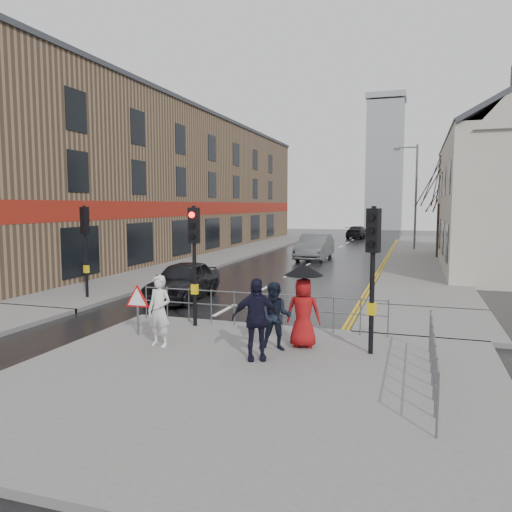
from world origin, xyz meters
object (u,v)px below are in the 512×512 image
Objects in this scene: pedestrian_b at (275,316)px; car_parked at (183,281)px; pedestrian_a at (159,311)px; car_mid at (315,247)px; pedestrian_with_umbrella at (303,302)px; pedestrian_d at (256,319)px.

car_parked is (-5.22, 5.72, -0.23)m from pedestrian_b.
pedestrian_a is 1.08× the size of pedestrian_b.
pedestrian_with_umbrella is at bearing -79.05° from car_mid.
pedestrian_d is 0.36× the size of car_mid.
pedestrian_with_umbrella is at bearing -43.85° from car_parked.
car_parked is (-5.79, 5.26, -0.53)m from pedestrian_with_umbrella.
pedestrian_a is 2.82m from pedestrian_b.
pedestrian_with_umbrella is 7.84m from car_parked.
car_mid is at bearing 100.59° from pedestrian_a.
pedestrian_d is at bearing -112.73° from pedestrian_b.
pedestrian_a is 21.40m from car_mid.
pedestrian_b is at bearing -140.50° from pedestrian_with_umbrella.
car_parked is at bearing -97.13° from car_mid.
pedestrian_with_umbrella is 0.48× the size of car_parked.
pedestrian_d is (-0.79, -1.29, -0.20)m from pedestrian_with_umbrella.
pedestrian_a reaches higher than pedestrian_b.
pedestrian_a is 0.34× the size of car_mid.
pedestrian_a reaches higher than car_parked.
car_parked is at bearing 120.88° from pedestrian_a.
pedestrian_b is 0.79m from pedestrian_with_umbrella.
car_mid is at bearing 80.74° from car_parked.
pedestrian_a is 3.49m from pedestrian_with_umbrella.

